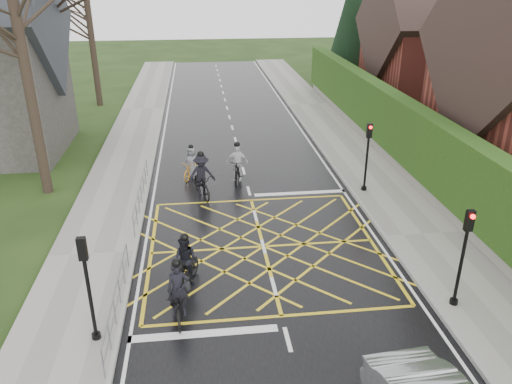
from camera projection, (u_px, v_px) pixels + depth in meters
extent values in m
plane|color=black|center=(263.00, 247.00, 18.03)|extent=(120.00, 120.00, 0.00)
cube|color=black|center=(263.00, 247.00, 18.02)|extent=(9.00, 80.00, 0.01)
cube|color=gray|center=(422.00, 235.00, 18.65)|extent=(3.00, 80.00, 0.15)
cube|color=gray|center=(93.00, 255.00, 17.35)|extent=(3.00, 80.00, 0.15)
cube|color=slate|center=(405.00, 169.00, 24.16)|extent=(0.50, 38.00, 0.70)
cube|color=#19360E|center=(410.00, 134.00, 23.45)|extent=(0.90, 38.00, 2.80)
cube|color=maroon|center=(439.00, 67.00, 34.73)|extent=(9.00, 8.00, 6.00)
cube|color=#2E1F1C|center=(446.00, 23.00, 33.55)|extent=(9.80, 8.80, 8.80)
cylinder|color=black|center=(348.00, 80.00, 42.53)|extent=(0.50, 0.50, 1.20)
cone|color=black|center=(352.00, 26.00, 40.74)|extent=(4.60, 4.60, 10.00)
cylinder|color=black|center=(25.00, 68.00, 20.26)|extent=(0.44, 0.44, 11.00)
cylinder|color=black|center=(49.00, 33.00, 27.20)|extent=(0.44, 0.44, 12.00)
cylinder|color=black|center=(91.00, 35.00, 34.94)|extent=(0.44, 0.44, 10.00)
cylinder|color=slate|center=(115.00, 289.00, 13.94)|extent=(0.05, 5.00, 0.05)
cylinder|color=slate|center=(117.00, 302.00, 14.13)|extent=(0.04, 5.00, 0.04)
cylinder|color=slate|center=(103.00, 367.00, 11.88)|extent=(0.04, 0.04, 1.00)
cylinder|color=slate|center=(128.00, 257.00, 16.41)|extent=(0.04, 0.04, 1.00)
cylinder|color=slate|center=(140.00, 184.00, 20.75)|extent=(0.05, 6.00, 0.05)
cylinder|color=slate|center=(141.00, 194.00, 20.93)|extent=(0.04, 6.00, 0.04)
cylinder|color=slate|center=(134.00, 229.00, 18.23)|extent=(0.04, 0.04, 1.00)
cylinder|color=slate|center=(147.00, 169.00, 23.67)|extent=(0.04, 0.04, 1.00)
cylinder|color=black|center=(366.00, 162.00, 21.78)|extent=(0.10, 0.10, 3.00)
cylinder|color=black|center=(364.00, 190.00, 22.33)|extent=(0.24, 0.24, 0.30)
cube|color=black|center=(369.00, 131.00, 21.21)|extent=(0.22, 0.16, 0.62)
sphere|color=#FF0C0C|center=(371.00, 127.00, 21.03)|extent=(0.14, 0.14, 0.14)
cylinder|color=black|center=(461.00, 264.00, 14.16)|extent=(0.10, 0.10, 3.00)
cylinder|color=black|center=(453.00, 303.00, 14.71)|extent=(0.24, 0.24, 0.30)
cube|color=black|center=(469.00, 221.00, 13.59)|extent=(0.22, 0.16, 0.62)
sphere|color=#FF0C0C|center=(473.00, 217.00, 13.41)|extent=(0.14, 0.14, 0.14)
cylinder|color=black|center=(90.00, 296.00, 12.78)|extent=(0.10, 0.10, 3.00)
cylinder|color=black|center=(97.00, 338.00, 13.33)|extent=(0.24, 0.24, 0.30)
cube|color=black|center=(82.00, 249.00, 12.21)|extent=(0.22, 0.16, 0.62)
sphere|color=#FF0C0C|center=(82.00, 240.00, 12.25)|extent=(0.14, 0.14, 0.14)
imported|color=black|center=(179.00, 302.00, 14.19)|extent=(0.78, 1.97, 1.02)
imported|color=black|center=(178.00, 289.00, 14.13)|extent=(0.65, 0.45, 1.72)
sphere|color=black|center=(176.00, 263.00, 13.78)|extent=(0.27, 0.27, 0.27)
imported|color=black|center=(186.00, 271.00, 15.59)|extent=(1.20, 1.86, 1.09)
imported|color=black|center=(186.00, 261.00, 15.57)|extent=(1.00, 0.91, 1.67)
sphere|color=black|center=(184.00, 237.00, 15.22)|extent=(0.26, 0.26, 0.26)
imported|color=black|center=(202.00, 184.00, 21.90)|extent=(1.29, 2.23, 1.11)
imported|color=black|center=(201.00, 175.00, 21.83)|extent=(1.36, 1.01, 1.88)
sphere|color=black|center=(201.00, 154.00, 21.44)|extent=(0.30, 0.30, 0.30)
imported|color=black|center=(237.00, 170.00, 23.41)|extent=(0.92, 1.99, 1.15)
imported|color=silver|center=(237.00, 163.00, 23.38)|extent=(1.10, 0.63, 1.76)
sphere|color=black|center=(237.00, 145.00, 23.01)|extent=(0.28, 0.28, 0.28)
imported|color=orange|center=(192.00, 169.00, 23.84)|extent=(1.24, 1.79, 0.89)
imported|color=slate|center=(192.00, 162.00, 23.80)|extent=(0.87, 0.75, 1.51)
sphere|color=black|center=(191.00, 147.00, 23.49)|extent=(0.24, 0.24, 0.24)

